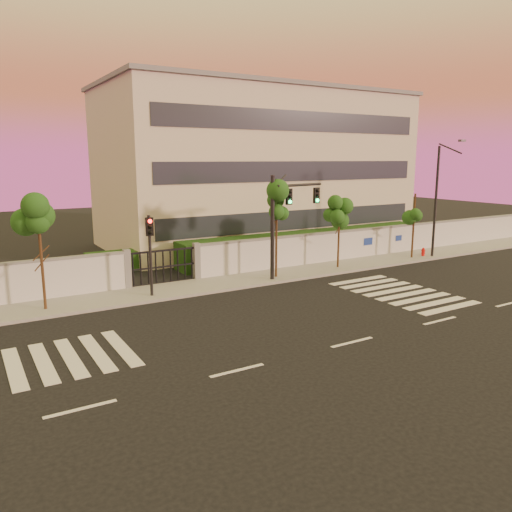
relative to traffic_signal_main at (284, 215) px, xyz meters
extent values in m
plane|color=black|center=(-3.35, -9.61, -3.79)|extent=(120.00, 120.00, 0.00)
cube|color=gray|center=(-3.35, 0.89, -3.71)|extent=(60.00, 3.00, 0.15)
cube|color=silver|center=(11.15, 2.39, -2.79)|extent=(31.00, 0.30, 2.00)
cube|color=slate|center=(11.15, 2.39, -1.73)|extent=(31.00, 0.36, 0.12)
cube|color=slate|center=(-8.35, 2.39, -2.69)|extent=(0.35, 0.35, 2.20)
cube|color=slate|center=(-4.35, 2.39, -2.69)|extent=(0.35, 0.35, 2.20)
cube|color=#12340F|center=(5.65, 4.89, -2.89)|extent=(20.00, 2.00, 1.80)
cube|color=#12340F|center=(-6.35, 7.39, -3.19)|extent=(6.00, 1.50, 1.20)
cube|color=beige|center=(5.65, 12.39, 2.21)|extent=(24.00, 12.00, 12.00)
cube|color=#262D38|center=(5.65, 6.37, -1.29)|extent=(22.00, 0.08, 1.40)
cube|color=#262D38|center=(5.65, 6.37, 2.21)|extent=(22.00, 0.08, 1.40)
cube|color=#262D38|center=(5.65, 6.37, 5.71)|extent=(22.00, 0.08, 1.40)
cube|color=slate|center=(5.65, 12.39, 8.31)|extent=(24.40, 12.40, 0.30)
cube|color=silver|center=(-14.65, -5.61, -3.78)|extent=(0.50, 4.00, 0.02)
cube|color=silver|center=(-13.75, -5.61, -3.78)|extent=(0.50, 4.00, 0.02)
cube|color=silver|center=(-12.85, -5.61, -3.78)|extent=(0.50, 4.00, 0.02)
cube|color=silver|center=(-11.95, -5.61, -3.78)|extent=(0.50, 4.00, 0.02)
cube|color=silver|center=(-11.05, -5.61, -3.78)|extent=(0.50, 4.00, 0.02)
cube|color=silver|center=(3.65, -8.61, -3.78)|extent=(4.00, 0.50, 0.02)
cube|color=silver|center=(3.65, -7.71, -3.78)|extent=(4.00, 0.50, 0.02)
cube|color=silver|center=(3.65, -6.81, -3.78)|extent=(4.00, 0.50, 0.02)
cube|color=silver|center=(3.65, -5.91, -3.78)|extent=(4.00, 0.50, 0.02)
cube|color=silver|center=(3.65, -5.01, -3.78)|extent=(4.00, 0.50, 0.02)
cube|color=silver|center=(3.65, -4.11, -3.78)|extent=(4.00, 0.50, 0.02)
cube|color=silver|center=(3.65, -3.21, -3.78)|extent=(4.00, 0.50, 0.02)
cube|color=silver|center=(3.65, -2.31, -3.78)|extent=(4.00, 0.50, 0.02)
cube|color=silver|center=(-13.35, -9.61, -3.78)|extent=(2.00, 0.15, 0.01)
cube|color=silver|center=(-8.35, -9.61, -3.78)|extent=(2.00, 0.15, 0.01)
cube|color=silver|center=(-3.35, -9.61, -3.78)|extent=(2.00, 0.15, 0.01)
cube|color=silver|center=(1.65, -9.61, -3.78)|extent=(2.00, 0.15, 0.01)
cube|color=silver|center=(6.65, -9.61, -3.78)|extent=(2.00, 0.15, 0.01)
cylinder|color=#382314|center=(-12.74, 0.54, -1.22)|extent=(0.13, 0.13, 5.14)
sphere|color=#1E4714|center=(-12.74, 0.54, 0.32)|extent=(1.18, 1.18, 1.18)
sphere|color=#1E4714|center=(-12.36, 0.76, -0.45)|extent=(0.90, 0.90, 0.90)
sphere|color=#1E4714|center=(-13.06, 0.38, -0.19)|extent=(0.86, 0.86, 0.86)
cylinder|color=#382314|center=(-0.22, 0.42, -1.02)|extent=(0.13, 0.13, 5.53)
sphere|color=#1E4714|center=(-0.22, 0.42, 0.64)|extent=(1.22, 1.22, 1.22)
sphere|color=#1E4714|center=(0.17, 0.64, -0.19)|extent=(0.93, 0.93, 0.93)
sphere|color=#1E4714|center=(-0.56, 0.26, 0.08)|extent=(0.89, 0.89, 0.89)
cylinder|color=#382314|center=(4.54, 0.56, -1.54)|extent=(0.13, 0.13, 4.49)
sphere|color=#1E4714|center=(4.54, 0.56, -0.20)|extent=(1.17, 1.17, 1.17)
sphere|color=#1E4714|center=(4.91, 0.77, -0.87)|extent=(0.90, 0.90, 0.90)
sphere|color=#1E4714|center=(4.22, 0.40, -0.65)|extent=(0.85, 0.85, 0.85)
cylinder|color=#382314|center=(10.99, 0.34, -1.51)|extent=(0.13, 0.13, 4.56)
sphere|color=#1E4714|center=(10.99, 0.34, -0.14)|extent=(1.23, 1.23, 1.23)
sphere|color=#1E4714|center=(11.38, 0.57, -0.83)|extent=(0.94, 0.94, 0.94)
sphere|color=#1E4714|center=(10.65, 0.18, -0.60)|extent=(0.89, 0.89, 0.89)
cylinder|color=black|center=(-0.76, 0.01, -0.79)|extent=(0.23, 0.23, 5.99)
cylinder|color=black|center=(1.08, 0.01, 1.63)|extent=(3.61, 1.00, 0.15)
cube|color=black|center=(0.31, -0.04, 1.00)|extent=(0.34, 0.17, 0.87)
sphere|color=#0CF259|center=(0.31, -0.15, 0.73)|extent=(0.19, 0.19, 0.19)
cube|color=black|center=(2.24, -0.04, 1.00)|extent=(0.34, 0.17, 0.87)
sphere|color=#0CF259|center=(2.24, -0.15, 0.73)|extent=(0.19, 0.19, 0.19)
cylinder|color=black|center=(-7.80, 0.23, -1.70)|extent=(0.15, 0.15, 4.18)
cube|color=black|center=(-7.80, 0.18, -0.16)|extent=(0.33, 0.17, 0.84)
sphere|color=red|center=(-7.80, 0.07, 0.10)|extent=(0.19, 0.19, 0.19)
cylinder|color=black|center=(12.60, -0.05, 0.08)|extent=(0.17, 0.17, 7.73)
cylinder|color=black|center=(12.60, -0.92, 3.75)|extent=(0.10, 1.85, 0.75)
cube|color=#3F3F44|center=(12.60, -1.79, 4.23)|extent=(0.48, 0.24, 0.14)
cylinder|color=red|center=(12.10, 0.31, -3.54)|extent=(0.21, 0.21, 0.49)
cylinder|color=red|center=(12.10, 0.31, -3.25)|extent=(0.27, 0.27, 0.10)
sphere|color=red|center=(12.10, 0.31, -3.14)|extent=(0.18, 0.18, 0.18)
cylinder|color=red|center=(12.10, 0.31, -3.45)|extent=(0.29, 0.20, 0.10)
camera|label=1|loc=(-15.78, -23.16, 3.10)|focal=35.00mm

